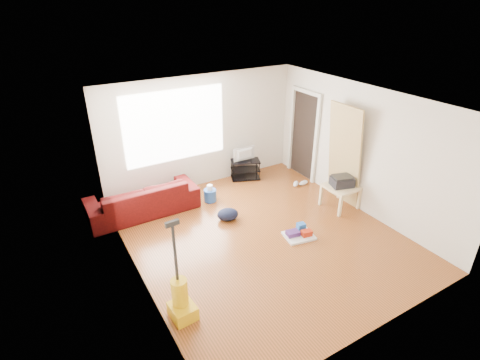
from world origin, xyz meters
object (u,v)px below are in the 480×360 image
side_table (341,189)px  cleaning_tray (299,234)px  sofa (144,212)px  backpack (228,219)px  tv_stand (245,169)px  vacuum (181,300)px  bucket (210,201)px

side_table → cleaning_tray: bearing=-163.3°
sofa → backpack: (1.33, -1.11, 0.00)m
tv_stand → vacuum: size_ratio=0.50×
sofa → side_table: bearing=152.5°
side_table → tv_stand: bearing=115.1°
sofa → vacuum: size_ratio=1.43×
tv_stand → cleaning_tray: size_ratio=1.30×
sofa → side_table: size_ratio=3.51×
tv_stand → bucket: 1.34m
sofa → side_table: side_table is taller
backpack → tv_stand: bearing=63.5°
cleaning_tray → vacuum: (-2.57, -0.66, 0.22)m
tv_stand → backpack: size_ratio=1.84×
side_table → vacuum: (-3.95, -1.07, -0.13)m
sofa → tv_stand: bearing=-174.0°
backpack → side_table: bearing=-3.0°
tv_stand → side_table: side_table is taller
tv_stand → vacuum: 4.35m
backpack → vacuum: bearing=-118.0°
vacuum → cleaning_tray: bearing=10.2°
sofa → vacuum: (-0.39, -2.92, 0.28)m
side_table → sofa: bearing=152.5°
side_table → cleaning_tray: (-1.38, -0.41, -0.35)m
tv_stand → side_table: size_ratio=1.24×
backpack → vacuum: size_ratio=0.27×
cleaning_tray → backpack: cleaning_tray is taller
bucket → cleaning_tray: 2.16m
sofa → cleaning_tray: (2.18, -2.26, 0.06)m
backpack → bucket: bearing=103.2°
cleaning_tray → vacuum: vacuum is taller
side_table → vacuum: size_ratio=0.41×
backpack → vacuum: 2.52m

